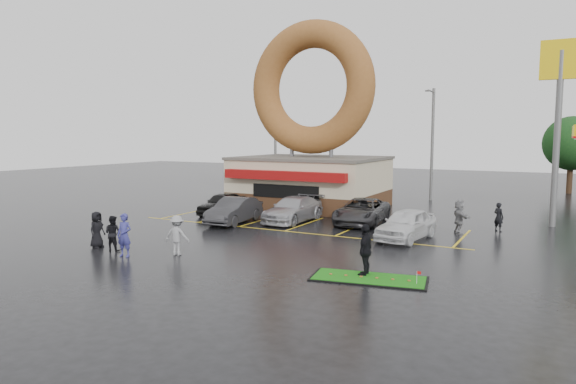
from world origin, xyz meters
The scene contains 20 objects.
ground centered at (0.00, 0.00, 0.00)m, with size 120.00×120.00×0.00m, color black.
donut_shop centered at (-3.00, 12.97, 4.46)m, with size 10.20×8.70×13.50m.
shell_sign centered at (13.00, 12.00, 7.38)m, with size 2.20×0.36×10.60m.
streetlight_left centered at (-10.00, 19.92, 4.78)m, with size 0.40×2.21×9.00m.
streetlight_mid centered at (4.00, 20.92, 4.78)m, with size 0.40×2.21×9.00m.
tree_far_d centered at (14.00, 32.00, 4.53)m, with size 4.90×4.90×7.00m.
car_black centered at (-6.51, 6.71, 0.74)m, with size 1.74×4.32×1.47m, color black.
car_dgrey centered at (-3.89, 4.20, 0.77)m, with size 1.63×4.67×1.54m, color #302F32.
car_silver centered at (-1.05, 6.41, 0.76)m, with size 2.12×5.21×1.51m, color #A1A1A6.
car_grey centered at (2.92, 7.71, 0.75)m, with size 2.49×5.40×1.50m, color #313133.
car_white centered at (6.53, 4.31, 0.78)m, with size 1.85×4.59×1.56m, color silver.
person_blue centered at (-3.30, -5.13, 0.95)m, with size 0.69×0.45×1.89m, color navy.
person_blackjkt centered at (-4.60, -4.57, 0.81)m, with size 0.79×0.61×1.62m, color black.
person_hoodie centered at (-1.46, -3.83, 0.88)m, with size 1.14×0.66×1.76m, color gray.
person_bystander centered at (-5.80, -4.42, 0.86)m, with size 0.84×0.54×1.71m, color black.
person_cameraman centered at (7.02, -3.18, 0.99)m, with size 1.16×0.48×1.98m, color black.
person_walker_near centered at (8.62, 7.19, 0.91)m, with size 1.69×0.54×1.82m, color gray.
person_walker_far centered at (10.41, 8.86, 0.80)m, with size 0.59×0.38×1.61m, color black.
dumpster centered at (-9.25, 13.66, 0.65)m, with size 1.80×1.20×1.30m, color #1B461C.
putting_green centered at (7.30, -3.53, 0.03)m, with size 4.47×2.53×0.53m.
Camera 1 is at (13.34, -21.11, 5.26)m, focal length 32.00 mm.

